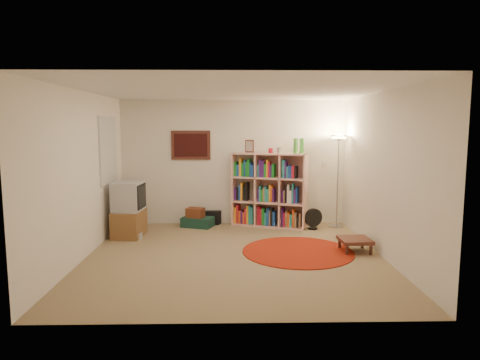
% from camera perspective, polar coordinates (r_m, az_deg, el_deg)
% --- Properties ---
extents(room, '(4.54, 4.54, 2.54)m').
position_cam_1_polar(room, '(6.44, -1.27, 0.79)').
color(room, '#8B7351').
rests_on(room, ground).
extents(bookshelf, '(1.51, 0.89, 1.75)m').
position_cam_1_polar(bookshelf, '(8.46, 3.80, -1.47)').
color(bookshelf, '#FFB9AA').
rests_on(bookshelf, ground).
extents(floor_lamp, '(0.36, 0.36, 1.81)m').
position_cam_1_polar(floor_lamp, '(8.50, 13.00, 3.82)').
color(floor_lamp, silver).
rests_on(floor_lamp, ground).
extents(floor_fan, '(0.36, 0.24, 0.41)m').
position_cam_1_polar(floor_fan, '(8.38, 9.73, -5.13)').
color(floor_fan, black).
rests_on(floor_fan, ground).
extents(tv_stand, '(0.54, 0.72, 0.99)m').
position_cam_1_polar(tv_stand, '(7.94, -14.58, -3.92)').
color(tv_stand, brown).
rests_on(tv_stand, ground).
extents(dvd_box, '(0.33, 0.29, 0.10)m').
position_cam_1_polar(dvd_box, '(7.87, -13.93, -7.21)').
color(dvd_box, '#B2B2B7').
rests_on(dvd_box, ground).
extents(suitcase, '(0.68, 0.55, 0.19)m').
position_cam_1_polar(suitcase, '(8.54, -5.67, -5.59)').
color(suitcase, '#13362C').
rests_on(suitcase, ground).
extents(wicker_basket, '(0.39, 0.33, 0.19)m').
position_cam_1_polar(wicker_basket, '(8.49, -5.97, -4.36)').
color(wicker_basket, '#5D2A17').
rests_on(wicker_basket, suitcase).
extents(duffel_bag, '(0.45, 0.41, 0.27)m').
position_cam_1_polar(duffel_bag, '(8.81, -3.80, -4.90)').
color(duffel_bag, black).
rests_on(duffel_bag, ground).
extents(red_rug, '(1.76, 1.76, 0.02)m').
position_cam_1_polar(red_rug, '(6.92, 7.71, -9.42)').
color(red_rug, maroon).
rests_on(red_rug, ground).
extents(side_table, '(0.49, 0.49, 0.22)m').
position_cam_1_polar(side_table, '(7.06, 15.09, -7.80)').
color(side_table, '#411D16').
rests_on(side_table, ground).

